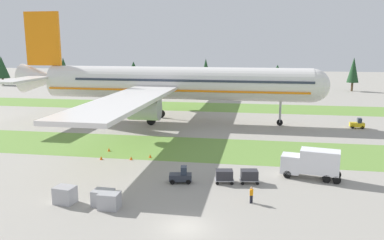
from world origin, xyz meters
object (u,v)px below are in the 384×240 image
(ground_crew_marshaller, at_px, (251,194))
(taxiway_marker_3, at_px, (131,158))
(cargo_dolly_second, at_px, (249,175))
(taxiway_marker_1, at_px, (101,158))
(uld_container_1, at_px, (109,201))
(uld_container_2, at_px, (103,198))
(cargo_dolly_lead, at_px, (224,175))
(catering_truck, at_px, (312,163))
(baggage_tug, at_px, (181,176))
(pushback_tractor, at_px, (357,124))
(uld_container_0, at_px, (65,195))
(taxiway_marker_0, at_px, (109,150))
(airliner, at_px, (167,83))
(taxiway_marker_2, at_px, (150,156))

(ground_crew_marshaller, height_order, taxiway_marker_3, ground_crew_marshaller)
(cargo_dolly_second, relative_size, taxiway_marker_1, 4.83)
(ground_crew_marshaller, relative_size, uld_container_1, 0.87)
(cargo_dolly_second, bearing_deg, uld_container_2, 112.80)
(cargo_dolly_lead, xyz_separation_m, uld_container_2, (-11.42, -8.44, -0.11))
(catering_truck, bearing_deg, cargo_dolly_second, 122.69)
(baggage_tug, xyz_separation_m, pushback_tractor, (27.52, 34.59, 0.00))
(uld_container_0, xyz_separation_m, uld_container_2, (4.06, 0.07, -0.06))
(uld_container_0, relative_size, taxiway_marker_0, 3.81)
(taxiway_marker_0, bearing_deg, uld_container_2, -70.31)
(catering_truck, height_order, taxiway_marker_3, catering_truck)
(airliner, relative_size, uld_container_0, 39.10)
(taxiway_marker_1, bearing_deg, ground_crew_marshaller, -29.33)
(taxiway_marker_0, relative_size, taxiway_marker_1, 1.05)
(catering_truck, relative_size, taxiway_marker_1, 14.56)
(catering_truck, height_order, ground_crew_marshaller, catering_truck)
(uld_container_0, distance_m, taxiway_marker_1, 15.08)
(uld_container_1, xyz_separation_m, taxiway_marker_0, (-7.71, 19.69, -0.55))
(airliner, distance_m, taxiway_marker_3, 28.25)
(uld_container_2, xyz_separation_m, taxiway_marker_3, (-2.17, 15.43, -0.57))
(pushback_tractor, bearing_deg, uld_container_1, 142.81)
(airliner, bearing_deg, uld_container_1, 6.03)
(ground_crew_marshaller, relative_size, taxiway_marker_0, 3.32)
(taxiway_marker_3, bearing_deg, pushback_tractor, 36.56)
(ground_crew_marshaller, relative_size, taxiway_marker_3, 3.60)
(airliner, xyz_separation_m, cargo_dolly_lead, (14.71, -34.12, -7.11))
(airliner, relative_size, taxiway_marker_2, 155.83)
(uld_container_0, height_order, taxiway_marker_1, uld_container_0)
(airliner, relative_size, taxiway_marker_0, 149.01)
(airliner, height_order, cargo_dolly_second, airliner)
(cargo_dolly_lead, height_order, taxiway_marker_0, cargo_dolly_lead)
(catering_truck, bearing_deg, uld_container_2, 129.92)
(airliner, bearing_deg, pushback_tractor, 90.00)
(catering_truck, bearing_deg, uld_container_1, 132.16)
(airliner, relative_size, cargo_dolly_lead, 32.44)
(ground_crew_marshaller, xyz_separation_m, taxiway_marker_0, (-21.46, 16.03, -0.68))
(ground_crew_marshaller, xyz_separation_m, taxiway_marker_3, (-16.79, 12.36, -0.70))
(ground_crew_marshaller, distance_m, uld_container_0, 18.94)
(baggage_tug, distance_m, taxiway_marker_1, 14.67)
(baggage_tug, height_order, catering_truck, catering_truck)
(uld_container_1, bearing_deg, taxiway_marker_0, 111.39)
(cargo_dolly_second, relative_size, taxiway_marker_2, 4.80)
(taxiway_marker_1, bearing_deg, taxiway_marker_0, 96.87)
(catering_truck, distance_m, uld_container_2, 24.61)
(baggage_tug, xyz_separation_m, catering_truck, (15.13, 4.11, 1.14))
(airliner, relative_size, taxiway_marker_3, 161.74)
(cargo_dolly_second, height_order, pushback_tractor, pushback_tractor)
(cargo_dolly_second, height_order, uld_container_0, uld_container_0)
(cargo_dolly_second, relative_size, ground_crew_marshaller, 1.39)
(cargo_dolly_lead, xyz_separation_m, catering_truck, (10.17, 3.31, 1.03))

